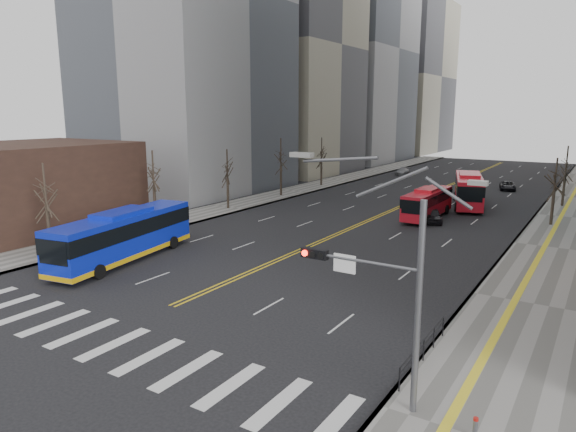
% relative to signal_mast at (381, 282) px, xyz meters
% --- Properties ---
extents(ground, '(220.00, 220.00, 0.00)m').
position_rel_signal_mast_xyz_m(ground, '(-13.77, -2.00, -4.86)').
color(ground, black).
extents(sidewalk_right, '(7.00, 130.00, 0.15)m').
position_rel_signal_mast_xyz_m(sidewalk_right, '(3.73, 43.00, -4.78)').
color(sidewalk_right, slate).
rests_on(sidewalk_right, ground).
extents(sidewalk_left, '(5.00, 130.00, 0.15)m').
position_rel_signal_mast_xyz_m(sidewalk_left, '(-30.27, 43.00, -4.78)').
color(sidewalk_left, slate).
rests_on(sidewalk_left, ground).
extents(crosswalk, '(26.70, 4.00, 0.01)m').
position_rel_signal_mast_xyz_m(crosswalk, '(-13.77, -2.00, -4.85)').
color(crosswalk, silver).
rests_on(crosswalk, ground).
extents(centerline, '(0.55, 100.00, 0.01)m').
position_rel_signal_mast_xyz_m(centerline, '(-13.77, 53.00, -4.85)').
color(centerline, gold).
rests_on(centerline, ground).
extents(office_towers, '(83.00, 134.00, 58.00)m').
position_rel_signal_mast_xyz_m(office_towers, '(-13.64, 66.51, 19.07)').
color(office_towers, '#969699').
rests_on(office_towers, ground).
extents(storefront, '(14.00, 18.00, 8.00)m').
position_rel_signal_mast_xyz_m(storefront, '(-39.77, 9.97, -0.85)').
color(storefront, '#301F18').
rests_on(storefront, ground).
extents(signal_mast, '(5.37, 0.37, 9.39)m').
position_rel_signal_mast_xyz_m(signal_mast, '(0.00, 0.00, 0.00)').
color(signal_mast, slate).
rests_on(signal_mast, ground).
extents(pedestrian_railing, '(0.06, 6.06, 1.02)m').
position_rel_signal_mast_xyz_m(pedestrian_railing, '(0.53, 4.00, -4.03)').
color(pedestrian_railing, black).
rests_on(pedestrian_railing, sidewalk_right).
extents(street_trees, '(35.20, 47.20, 7.60)m').
position_rel_signal_mast_xyz_m(street_trees, '(-20.94, 32.55, 0.02)').
color(street_trees, '#2E231C').
rests_on(street_trees, ground).
extents(blue_bus, '(5.00, 13.43, 3.80)m').
position_rel_signal_mast_xyz_m(blue_bus, '(-23.40, 7.88, -2.86)').
color(blue_bus, '#0C21C2').
rests_on(blue_bus, ground).
extents(red_bus_near, '(2.63, 9.94, 3.18)m').
position_rel_signal_mast_xyz_m(red_bus_near, '(-9.13, 35.23, -3.08)').
color(red_bus_near, red).
rests_on(red_bus_near, ground).
extents(red_bus_far, '(5.98, 12.56, 3.86)m').
position_rel_signal_mast_xyz_m(red_bus_far, '(-7.23, 44.70, -2.72)').
color(red_bus_far, red).
rests_on(red_bus_far, ground).
extents(car_white, '(2.43, 4.17, 1.30)m').
position_rel_signal_mast_xyz_m(car_white, '(-26.27, 9.71, -4.21)').
color(car_white, silver).
rests_on(car_white, ground).
extents(car_dark_mid, '(2.99, 4.25, 1.34)m').
position_rel_signal_mast_xyz_m(car_dark_mid, '(-8.02, 33.58, -4.18)').
color(car_dark_mid, black).
rests_on(car_dark_mid, ground).
extents(car_silver, '(1.91, 4.21, 1.20)m').
position_rel_signal_mast_xyz_m(car_silver, '(-24.39, 69.83, -4.26)').
color(car_silver, gray).
rests_on(car_silver, ground).
extents(car_dark_far, '(2.90, 4.70, 1.21)m').
position_rel_signal_mast_xyz_m(car_dark_far, '(-5.53, 60.73, -4.25)').
color(car_dark_far, black).
rests_on(car_dark_far, ground).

